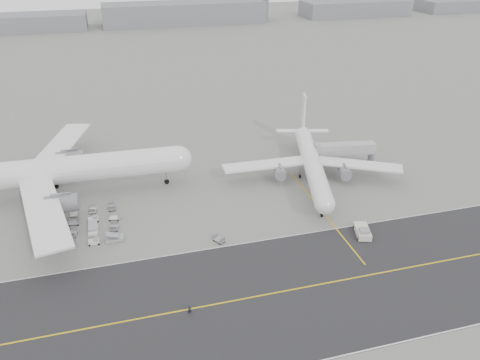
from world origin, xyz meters
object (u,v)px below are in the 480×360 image
object	(u,v)px
airliner_b	(312,162)
ground_crew_a	(190,310)
jet_bridge	(346,150)
airliner_a	(52,171)
pushback_tug	(363,231)

from	to	relation	value
airliner_b	ground_crew_a	world-z (taller)	airliner_b
jet_bridge	airliner_a	bearing A→B (deg)	-173.06
airliner_a	jet_bridge	bearing A→B (deg)	-90.34
ground_crew_a	airliner_b	bearing A→B (deg)	46.20
pushback_tug	ground_crew_a	xyz separation A→B (m)	(-39.01, -13.32, 0.02)
pushback_tug	ground_crew_a	distance (m)	41.22
airliner_b	jet_bridge	xyz separation A→B (m)	(11.86, 4.78, -0.04)
airliner_a	ground_crew_a	distance (m)	53.79
airliner_b	pushback_tug	xyz separation A→B (m)	(0.49, -26.72, -3.75)
jet_bridge	ground_crew_a	world-z (taller)	jet_bridge
pushback_tug	jet_bridge	bearing A→B (deg)	85.91
airliner_b	jet_bridge	distance (m)	12.79
airliner_b	ground_crew_a	bearing A→B (deg)	-118.72
airliner_a	pushback_tug	bearing A→B (deg)	-116.64
pushback_tug	airliner_b	bearing A→B (deg)	106.82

